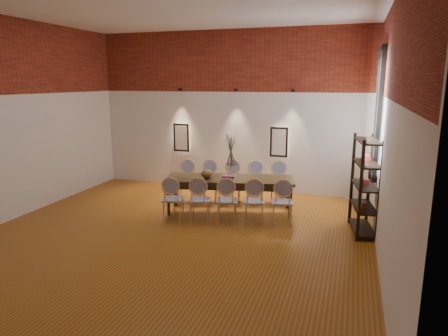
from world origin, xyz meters
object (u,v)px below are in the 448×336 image
(chair_far_d, at_px, (255,183))
(bowl, at_px, (206,174))
(vase, at_px, (231,171))
(shelving_rack, at_px, (365,185))
(chair_far_e, at_px, (279,183))
(chair_near_d, at_px, (254,201))
(chair_near_b, at_px, (200,200))
(chair_far_c, at_px, (232,182))
(chair_near_a, at_px, (173,199))
(chair_near_e, at_px, (282,202))
(dining_table, at_px, (230,195))
(chair_near_c, at_px, (227,200))
(book, at_px, (228,176))
(chair_far_b, at_px, (209,182))
(chair_far_a, at_px, (186,181))

(chair_far_d, bearing_deg, bowl, 36.51)
(vase, relative_size, shelving_rack, 0.17)
(shelving_rack, bearing_deg, chair_far_e, 135.43)
(chair_near_d, bearing_deg, chair_near_b, 180.00)
(chair_far_c, bearing_deg, chair_near_a, 52.94)
(chair_near_a, xyz_separation_m, shelving_rack, (3.59, 0.56, 0.43))
(chair_near_d, distance_m, chair_near_e, 0.54)
(dining_table, relative_size, vase, 8.96)
(vase, bearing_deg, chair_near_c, -79.10)
(dining_table, height_order, book, book)
(shelving_rack, bearing_deg, vase, 163.21)
(chair_near_a, height_order, chair_far_e, same)
(chair_far_d, bearing_deg, chair_far_c, 0.00)
(chair_near_c, distance_m, vase, 0.83)
(book, bearing_deg, chair_near_a, -129.39)
(chair_far_c, relative_size, vase, 3.13)
(chair_near_a, height_order, chair_far_c, same)
(bowl, bearing_deg, chair_far_e, 38.57)
(chair_near_b, bearing_deg, vase, 51.86)
(chair_near_c, bearing_deg, shelving_rack, -5.44)
(chair_far_c, bearing_deg, chair_near_d, 110.69)
(chair_far_d, relative_size, chair_far_e, 1.00)
(chair_far_c, relative_size, shelving_rack, 0.52)
(chair_near_a, relative_size, shelving_rack, 0.52)
(chair_near_b, xyz_separation_m, chair_far_b, (-0.31, 1.39, 0.00))
(chair_near_a, distance_m, chair_far_e, 2.58)
(chair_near_a, relative_size, chair_far_d, 1.00)
(chair_near_b, distance_m, chair_far_e, 2.15)
(chair_far_e, distance_m, book, 1.31)
(dining_table, xyz_separation_m, shelving_rack, (2.70, -0.37, 0.53))
(dining_table, distance_m, chair_near_c, 0.72)
(chair_far_b, height_order, vase, vase)
(chair_near_d, relative_size, book, 3.62)
(chair_far_c, height_order, shelving_rack, shelving_rack)
(chair_near_e, bearing_deg, shelving_rack, -9.35)
(chair_far_c, bearing_deg, vase, 91.73)
(chair_near_d, bearing_deg, shelving_rack, -6.88)
(chair_near_e, bearing_deg, dining_table, 146.49)
(chair_near_d, height_order, vase, vase)
(chair_near_b, height_order, chair_far_d, same)
(vase, bearing_deg, chair_far_e, 46.68)
(chair_near_b, distance_m, chair_far_c, 1.52)
(chair_near_c, xyz_separation_m, vase, (-0.13, 0.70, 0.43))
(chair_near_d, xyz_separation_m, chair_far_e, (0.21, 1.51, 0.00))
(chair_far_e, distance_m, shelving_rack, 2.27)
(chair_near_d, height_order, chair_far_c, same)
(chair_near_a, xyz_separation_m, chair_near_b, (0.52, 0.12, 0.00))
(chair_near_b, relative_size, chair_near_c, 1.00)
(chair_near_b, relative_size, chair_far_d, 1.00)
(chair_far_a, xyz_separation_m, vase, (1.23, -0.45, 0.43))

